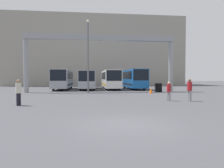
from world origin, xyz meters
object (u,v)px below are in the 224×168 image
pedestrian_near_right (19,92)px  traffic_cone (151,90)px  bus_slot_1 (87,79)px  bus_slot_3 (134,78)px  tire_stack (158,88)px  bus_slot_0 (63,78)px  pedestrian_mid_left (190,89)px  lamp_post (88,54)px  bus_slot_2 (110,78)px  pedestrian_near_left (169,91)px

pedestrian_near_right → traffic_cone: (12.44, 9.48, -0.60)m
bus_slot_1 → bus_slot_3: 7.98m
tire_stack → bus_slot_1: bearing=140.7°
traffic_cone → tire_stack: bearing=52.8°
pedestrian_near_right → traffic_cone: bearing=141.1°
bus_slot_1 → traffic_cone: bearing=-52.4°
bus_slot_3 → traffic_cone: (0.03, -9.81, -1.52)m
bus_slot_0 → pedestrian_mid_left: (12.69, -18.02, -0.86)m
bus_slot_1 → tire_stack: bearing=-39.3°
tire_stack → lamp_post: 10.55m
bus_slot_2 → pedestrian_near_right: bus_slot_2 is taller
bus_slot_0 → tire_stack: bus_slot_0 is taller
bus_slot_2 → traffic_cone: bearing=-68.7°
traffic_cone → pedestrian_near_left: bearing=-96.4°
bus_slot_3 → traffic_cone: size_ratio=13.88×
bus_slot_2 → pedestrian_near_right: (-8.43, -19.76, -0.84)m
traffic_cone → tire_stack: 2.97m
bus_slot_3 → lamp_post: lamp_post is taller
traffic_cone → lamp_post: 9.02m
bus_slot_0 → pedestrian_near_right: (-0.47, -19.18, -0.87)m
traffic_cone → pedestrian_mid_left: bearing=-85.1°
bus_slot_1 → tire_stack: size_ratio=9.47×
bus_slot_3 → pedestrian_near_right: 22.96m
bus_slot_0 → bus_slot_1: bearing=9.5°
pedestrian_near_left → bus_slot_3: bearing=-37.0°
bus_slot_1 → bus_slot_2: bus_slot_2 is taller
bus_slot_1 → bus_slot_2: 3.98m
pedestrian_mid_left → traffic_cone: 8.38m
pedestrian_near_left → traffic_cone: (0.89, 7.89, -0.49)m
bus_slot_2 → tire_stack: 9.89m
lamp_post → bus_slot_1: bearing=91.6°
pedestrian_near_left → bus_slot_0: bearing=-2.1°
bus_slot_0 → bus_slot_3: bearing=0.6°
bus_slot_2 → pedestrian_mid_left: bearing=-75.7°
pedestrian_mid_left → lamp_post: size_ratio=0.20×
bus_slot_0 → bus_slot_1: 4.04m
pedestrian_near_left → lamp_post: (-6.84, 8.84, 4.05)m
pedestrian_near_right → bus_slot_3: bearing=161.1°
bus_slot_3 → tire_stack: (1.82, -7.45, -1.29)m
bus_slot_2 → bus_slot_3: bus_slot_3 is taller
pedestrian_near_left → traffic_cone: 7.96m
bus_slot_0 → bus_slot_3: bus_slot_3 is taller
bus_slot_2 → lamp_post: 10.51m
pedestrian_mid_left → lamp_post: 13.15m
pedestrian_near_right → pedestrian_mid_left: pedestrian_mid_left is taller
pedestrian_near_right → pedestrian_near_left: bearing=111.6°
pedestrian_near_left → tire_stack: bearing=-48.9°
pedestrian_near_right → pedestrian_mid_left: (13.16, 1.16, 0.01)m
pedestrian_near_left → pedestrian_mid_left: size_ratio=0.88×
pedestrian_near_left → pedestrian_mid_left: bearing=-139.2°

